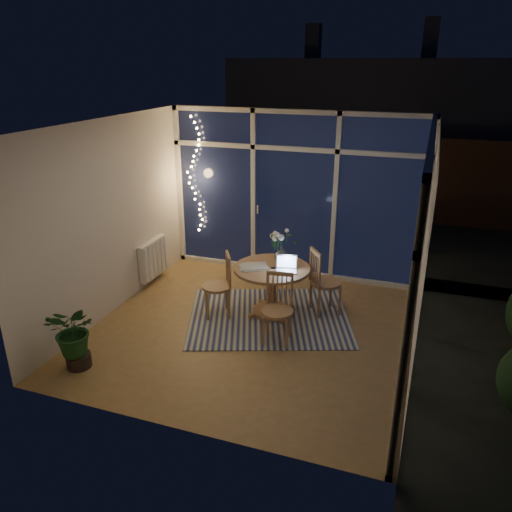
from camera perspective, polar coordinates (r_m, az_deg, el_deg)
name	(u,v)px	position (r m, az deg, el deg)	size (l,w,h in m)	color
floor	(251,329)	(6.57, -0.55, -8.37)	(4.00, 4.00, 0.00)	olive
ceiling	(250,125)	(5.73, -0.64, 14.78)	(4.00, 4.00, 0.00)	silver
wall_back	(294,195)	(7.85, 4.40, 6.93)	(4.00, 0.04, 2.60)	silver
wall_front	(172,308)	(4.35, -9.61, -5.84)	(4.00, 0.04, 2.60)	silver
wall_left	(110,219)	(6.93, -16.39, 4.10)	(0.04, 4.00, 2.60)	silver
wall_right	(424,255)	(5.70, 18.67, 0.10)	(0.04, 4.00, 2.60)	silver
window_wall_back	(294,196)	(7.82, 4.32, 6.86)	(4.00, 0.10, 2.60)	silver
window_wall_right	(420,255)	(5.70, 18.27, 0.15)	(0.10, 4.00, 2.60)	silver
radiator	(153,258)	(7.90, -11.67, -0.26)	(0.10, 0.70, 0.58)	white
fairy_lights	(194,175)	(8.26, -7.04, 9.17)	(0.24, 0.10, 1.85)	#EEB65F
garden_patio	(351,225)	(10.97, 10.84, 3.48)	(12.00, 6.00, 0.10)	black
garden_fence	(335,175)	(11.27, 9.05, 9.15)	(11.00, 0.08, 1.80)	#392614
neighbour_roof	(371,103)	(13.99, 13.04, 16.65)	(7.00, 3.00, 2.20)	#35383F
garden_shrubs	(272,217)	(9.59, 1.82, 4.43)	(0.90, 0.90, 0.90)	#183115
rug	(269,316)	(6.86, 1.50, -6.91)	(2.14, 1.71, 0.01)	beige
dining_table	(272,291)	(6.79, 1.79, -4.00)	(1.02, 1.02, 0.70)	olive
chair_left	(217,285)	(6.74, -4.51, -3.32)	(0.42, 0.42, 0.90)	olive
chair_right	(326,281)	(6.84, 8.00, -2.85)	(0.44, 0.44, 0.95)	olive
chair_front	(277,310)	(6.09, 2.43, -6.16)	(0.41, 0.41, 0.89)	olive
laptop	(286,264)	(6.49, 3.49, -0.92)	(0.28, 0.25, 0.21)	silver
flower_vase	(281,254)	(6.81, 2.93, 0.21)	(0.20, 0.20, 0.21)	white
bowl	(292,263)	(6.74, 4.14, -0.83)	(0.15, 0.15, 0.04)	white
newspapers	(255,267)	(6.64, -0.12, -1.24)	(0.34, 0.26, 0.02)	beige
phone	(275,268)	(6.62, 2.14, -1.38)	(0.10, 0.05, 0.01)	black
potted_plant	(75,337)	(6.00, -19.95, -8.74)	(0.54, 0.47, 0.76)	#18451C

